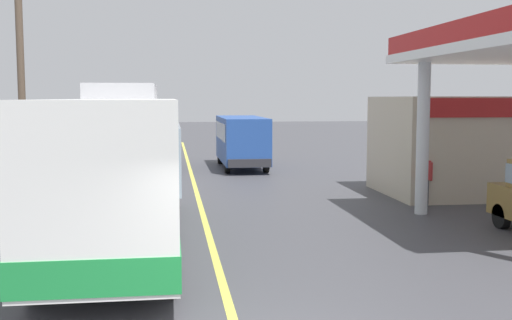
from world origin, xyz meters
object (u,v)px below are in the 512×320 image
Objects in this scene: coach_bus_main at (121,170)px; pedestrian_near_pump at (424,176)px; minibus_opposing_lane at (242,137)px; car_trailing_behind_bus at (141,147)px.

pedestrian_near_pump is at bearing 23.34° from coach_bus_main.
coach_bus_main is 15.79m from minibus_opposing_lane.
minibus_opposing_lane is 4.83m from car_trailing_behind_bus.
car_trailing_behind_bus is (-0.25, 15.65, -0.71)m from coach_bus_main.
coach_bus_main reaches higher than pedestrian_near_pump.
coach_bus_main is 2.63× the size of car_trailing_behind_bus.
coach_bus_main reaches higher than minibus_opposing_lane.
coach_bus_main reaches higher than car_trailing_behind_bus.
minibus_opposing_lane is at bearing 111.43° from pedestrian_near_pump.
minibus_opposing_lane reaches higher than pedestrian_near_pump.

